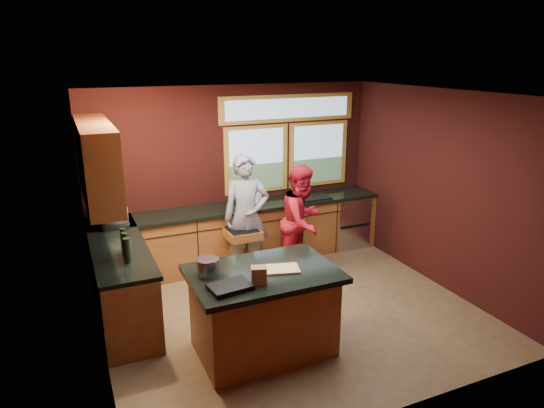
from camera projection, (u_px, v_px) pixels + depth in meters
floor at (291, 311)px, 6.16m from camera, size 4.50×4.50×0.00m
room_shell at (235, 172)px, 5.68m from camera, size 4.52×4.02×2.71m
back_counter at (255, 232)px, 7.58m from camera, size 4.50×0.64×0.93m
left_counter at (120, 278)px, 6.01m from camera, size 0.64×2.30×0.93m
island at (263, 311)px, 5.22m from camera, size 1.55×1.05×0.95m
person_grey at (246, 217)px, 6.92m from camera, size 0.74×0.56×1.80m
person_red at (302, 221)px, 6.97m from camera, size 1.01×0.95×1.65m
microwave at (111, 215)px, 6.48m from camera, size 0.43×0.56×0.28m
potted_plant at (298, 187)px, 7.73m from camera, size 0.30×0.26×0.34m
paper_towel at (258, 194)px, 7.42m from camera, size 0.12×0.12×0.28m
cutting_board at (282, 269)px, 5.11m from camera, size 0.40×0.33×0.02m
stock_pot at (208, 267)px, 4.97m from camera, size 0.24×0.24×0.18m
paper_bag at (259, 275)px, 4.78m from camera, size 0.18×0.16×0.18m
black_tray at (230, 287)px, 4.68m from camera, size 0.43×0.33×0.05m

